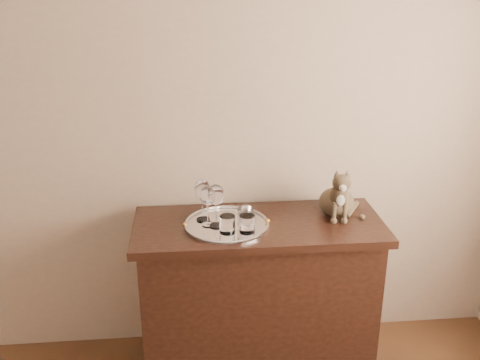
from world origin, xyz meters
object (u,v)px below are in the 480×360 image
object	(u,v)px
tray	(227,225)
wine_glass_c	(208,206)
wine_glass_a	(203,200)
wine_glass_d	(216,206)
tumbler_b	(227,224)
sideboard	(258,298)
tumbler_c	(245,216)
tumbler_a	(247,224)
cat	(338,189)

from	to	relation	value
tray	wine_glass_c	distance (m)	0.13
wine_glass_a	wine_glass_d	xyz separation A→B (m)	(0.06, -0.07, 0.00)
wine_glass_c	tumbler_b	world-z (taller)	wine_glass_c
wine_glass_c	wine_glass_d	xyz separation A→B (m)	(0.04, -0.02, 0.01)
sideboard	tumbler_b	world-z (taller)	tumbler_b
wine_glass_d	tumbler_c	bearing A→B (deg)	2.22
tumbler_b	sideboard	bearing A→B (deg)	33.41
tumbler_a	cat	size ratio (longest dim) A/B	0.31
sideboard	tumbler_c	world-z (taller)	tumbler_c
tray	wine_glass_d	xyz separation A→B (m)	(-0.05, -0.01, 0.11)
wine_glass_a	wine_glass_c	distance (m)	0.06
wine_glass_c	wine_glass_d	world-z (taller)	wine_glass_d
wine_glass_c	tumbler_a	bearing A→B (deg)	-28.37
tumbler_c	wine_glass_d	bearing A→B (deg)	-177.78
wine_glass_c	tumbler_b	size ratio (longest dim) A/B	2.36
wine_glass_c	wine_glass_d	size ratio (longest dim) A/B	0.93
wine_glass_a	cat	distance (m)	0.66
wine_glass_a	tumbler_a	size ratio (longest dim) A/B	2.51
tumbler_c	cat	distance (m)	0.48
wine_glass_d	tumbler_a	bearing A→B (deg)	-29.74
wine_glass_a	tumbler_b	bearing A→B (deg)	-53.64
tumbler_a	tumbler_c	world-z (taller)	same
wine_glass_a	tumbler_a	bearing A→B (deg)	-37.41
wine_glass_a	tumbler_a	xyz separation A→B (m)	(0.20, -0.15, -0.06)
wine_glass_a	wine_glass_c	xyz separation A→B (m)	(0.02, -0.06, -0.01)
wine_glass_d	tumbler_b	distance (m)	0.11
wine_glass_d	tumbler_c	size ratio (longest dim) A/B	2.51
wine_glass_a	wine_glass_d	bearing A→B (deg)	-50.46
tumbler_a	tumbler_c	distance (m)	0.08
tumbler_a	wine_glass_c	bearing A→B (deg)	151.63
wine_glass_d	tumbler_c	distance (m)	0.15
tray	tumbler_a	world-z (taller)	tumbler_a
sideboard	wine_glass_c	xyz separation A→B (m)	(-0.24, -0.02, 0.53)
sideboard	wine_glass_a	world-z (taller)	wine_glass_a
tray	tumbler_a	bearing A→B (deg)	-45.37
wine_glass_a	tumbler_a	world-z (taller)	wine_glass_a
tumbler_b	cat	size ratio (longest dim) A/B	0.31
wine_glass_a	tumbler_c	bearing A→B (deg)	-18.73
wine_glass_a	tumbler_b	world-z (taller)	wine_glass_a
sideboard	wine_glass_d	bearing A→B (deg)	-171.03
tray	wine_glass_a	distance (m)	0.17
wine_glass_d	cat	size ratio (longest dim) A/B	0.79
wine_glass_c	tumbler_b	bearing A→B (deg)	-46.31
sideboard	tray	xyz separation A→B (m)	(-0.16, -0.02, 0.43)
tumbler_c	sideboard	bearing A→B (deg)	21.71
wine_glass_c	cat	xyz separation A→B (m)	(0.64, 0.08, 0.03)
wine_glass_c	tumbler_a	distance (m)	0.21
sideboard	wine_glass_a	distance (m)	0.60
tray	tumbler_b	xyz separation A→B (m)	(-0.00, -0.08, 0.05)
wine_glass_c	cat	bearing A→B (deg)	7.03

